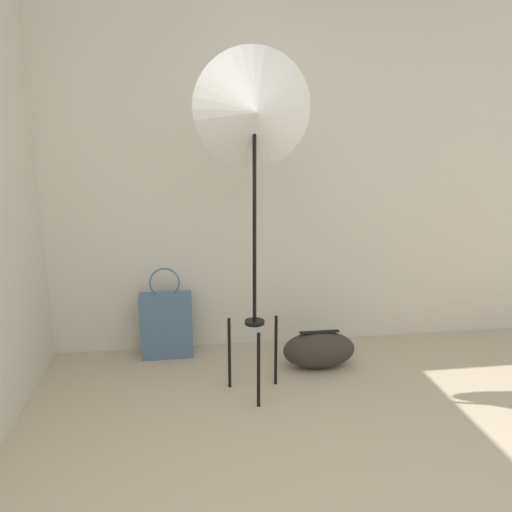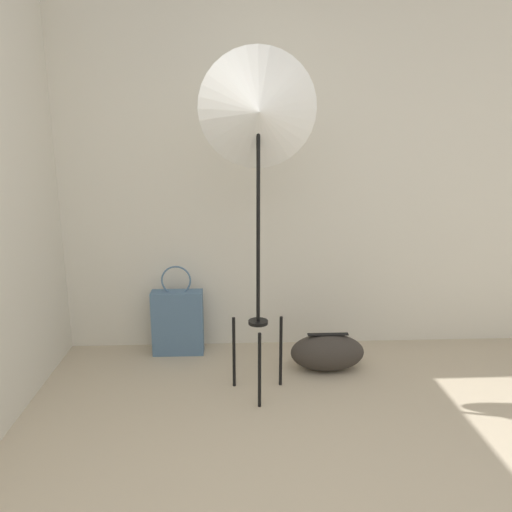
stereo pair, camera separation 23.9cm
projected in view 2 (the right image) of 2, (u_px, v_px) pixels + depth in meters
wall_back at (255, 171)px, 3.54m from camera, size 8.00×0.05×2.60m
photo_umbrella at (258, 114)px, 2.70m from camera, size 0.67×0.32×2.03m
tote_bag at (178, 322)px, 3.59m from camera, size 0.36×0.12×0.66m
duffel_bag at (327, 352)px, 3.36m from camera, size 0.50×0.25×0.26m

